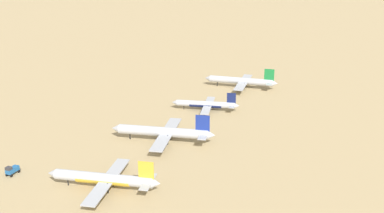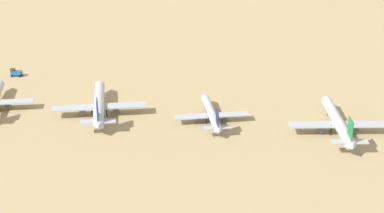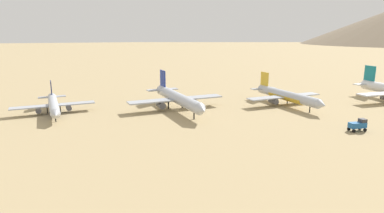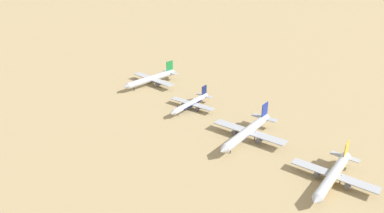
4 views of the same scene
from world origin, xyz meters
name	(u,v)px [view 4 (image 4 of 4)]	position (x,y,z in m)	size (l,w,h in m)	color
ground_plane	(247,139)	(0.00, 0.00, 0.00)	(1800.00, 1800.00, 0.00)	tan
parked_jet_0	(152,79)	(-16.95, -94.82, 4.61)	(47.35, 38.36, 13.68)	#B2B7C1
parked_jet_1	(191,103)	(-6.74, -45.95, 3.57)	(37.17, 30.34, 10.73)	#B2B7C1
parked_jet_2	(248,131)	(0.14, 0.38, 4.67)	(48.11, 39.24, 13.88)	#B2B7C1
parked_jet_3	(333,175)	(5.53, 46.20, 4.09)	(42.62, 34.74, 12.29)	#B2B7C1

